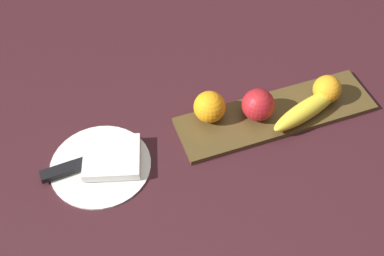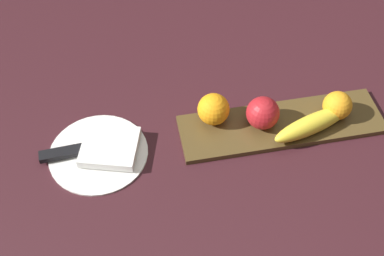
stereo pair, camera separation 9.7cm
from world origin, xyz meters
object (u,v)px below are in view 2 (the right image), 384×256
Objects in this scene: orange_near_apple at (214,109)px; dinner_plate at (98,154)px; banana at (312,124)px; folded_napkin at (110,148)px; fruit_tray at (282,126)px; orange_near_banana at (337,104)px; knife at (70,152)px; apple at (263,113)px.

dinner_plate is at bearing -171.18° from orange_near_apple.
banana is 0.41m from folded_napkin.
orange_near_banana reaches higher than fruit_tray.
orange_near_banana reaches higher than knife.
orange_near_banana is 0.56m from knife.
orange_near_banana reaches higher than banana.
orange_near_banana is at bearing -3.40° from knife.
folded_napkin is 0.08m from knife.
banana reaches higher than folded_napkin.
dinner_plate is 0.06m from knife.
orange_near_apple reaches higher than dinner_plate.
orange_near_apple reaches higher than orange_near_banana.
dinner_plate is (-0.50, -0.01, -0.04)m from orange_near_banana.
banana is at bearing -152.00° from orange_near_banana.
folded_napkin is at bearing 180.00° from fruit_tray.
fruit_tray is 0.44m from knife.
dinner_plate is 1.11× the size of knife.
apple is (-0.04, 0.01, 0.04)m from fruit_tray.
fruit_tray is 0.15m from orange_near_apple.
knife is at bearing 171.27° from dinner_plate.
orange_near_apple is 0.30m from knife.
folded_napkin is (-0.32, -0.01, -0.03)m from apple.
banana is 1.65× the size of folded_napkin.
orange_near_apple is 0.22m from folded_napkin.
banana is 0.49m from knife.
knife is (-0.49, 0.04, -0.02)m from banana.
apple reaches higher than fruit_tray.
banana is at bearing -27.81° from fruit_tray.
orange_near_banana is 0.55× the size of folded_napkin.
apple is at bearing 1.50° from folded_napkin.
dinner_plate is at bearing -178.61° from apple.
knife is at bearing 179.98° from apple.
apple is 0.10m from banana.
apple is 1.03× the size of orange_near_apple.
apple is at bearing -3.18° from knife.
orange_near_apple is 0.26m from orange_near_banana.
orange_near_apple is 0.33× the size of dinner_plate.
orange_near_banana is (0.06, 0.03, 0.01)m from banana.
apple reaches higher than orange_near_banana.
apple is 0.38× the size of knife.
folded_napkin reaches higher than fruit_tray.
orange_near_apple reaches higher than knife.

